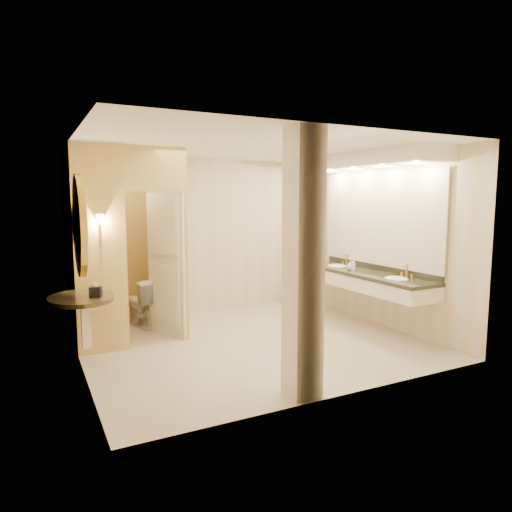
{
  "coord_description": "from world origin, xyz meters",
  "views": [
    {
      "loc": [
        -2.76,
        -5.59,
        2.0
      ],
      "look_at": [
        0.17,
        0.2,
        1.19
      ],
      "focal_mm": 32.0,
      "sensor_mm": 36.0,
      "label": 1
    }
  ],
  "objects": [
    {
      "name": "wall_right",
      "position": [
        2.25,
        0.0,
        1.35
      ],
      "size": [
        0.02,
        4.0,
        2.7
      ],
      "primitive_type": "cube",
      "color": "beige",
      "rests_on": "floor"
    },
    {
      "name": "soap_bottle_c",
      "position": [
        1.84,
        0.1,
        0.97
      ],
      "size": [
        0.08,
        0.08,
        0.19
      ],
      "primitive_type": "imported",
      "rotation": [
        0.0,
        0.0,
        0.1
      ],
      "color": "#C6B28C",
      "rests_on": "vanity"
    },
    {
      "name": "console_shelf",
      "position": [
        -2.21,
        0.0,
        1.34
      ],
      "size": [
        0.92,
        0.92,
        1.91
      ],
      "color": "black",
      "rests_on": "floor"
    },
    {
      "name": "toilet",
      "position": [
        -1.16,
        1.5,
        0.39
      ],
      "size": [
        0.59,
        0.84,
        0.78
      ],
      "primitive_type": "imported",
      "rotation": [
        0.0,
        0.0,
        3.36
      ],
      "color": "white",
      "rests_on": "floor"
    },
    {
      "name": "ceiling",
      "position": [
        0.0,
        0.0,
        2.7
      ],
      "size": [
        4.5,
        4.5,
        0.0
      ],
      "primitive_type": "plane",
      "rotation": [
        3.14,
        0.0,
        0.0
      ],
      "color": "white",
      "rests_on": "wall_back"
    },
    {
      "name": "floor",
      "position": [
        0.0,
        0.0,
        0.0
      ],
      "size": [
        4.5,
        4.5,
        0.0
      ],
      "primitive_type": "plane",
      "color": "beige",
      "rests_on": "ground"
    },
    {
      "name": "pillar",
      "position": [
        -0.32,
        -1.8,
        1.35
      ],
      "size": [
        0.31,
        0.31,
        2.7
      ],
      "primitive_type": "cube",
      "color": "silver",
      "rests_on": "floor"
    },
    {
      "name": "wall_sconce",
      "position": [
        -1.93,
        0.43,
        1.73
      ],
      "size": [
        0.14,
        0.14,
        0.42
      ],
      "color": "gold",
      "rests_on": "toilet_closet"
    },
    {
      "name": "tissue_box",
      "position": [
        -2.08,
        -0.11,
        0.94
      ],
      "size": [
        0.16,
        0.16,
        0.12
      ],
      "primitive_type": "cube",
      "rotation": [
        0.0,
        0.0,
        -0.36
      ],
      "color": "black",
      "rests_on": "console_shelf"
    },
    {
      "name": "vanity",
      "position": [
        1.98,
        -0.04,
        1.63
      ],
      "size": [
        0.75,
        2.77,
        2.09
      ],
      "color": "silver",
      "rests_on": "floor"
    },
    {
      "name": "wall_front",
      "position": [
        0.0,
        -2.0,
        1.35
      ],
      "size": [
        4.5,
        0.02,
        2.7
      ],
      "primitive_type": "cube",
      "color": "beige",
      "rests_on": "floor"
    },
    {
      "name": "soap_bottle_a",
      "position": [
        1.91,
        0.26,
        0.95
      ],
      "size": [
        0.08,
        0.08,
        0.14
      ],
      "primitive_type": "imported",
      "rotation": [
        0.0,
        0.0,
        -0.23
      ],
      "color": "beige",
      "rests_on": "vanity"
    },
    {
      "name": "wall_left",
      "position": [
        -2.25,
        0.0,
        1.35
      ],
      "size": [
        0.02,
        4.0,
        2.7
      ],
      "primitive_type": "cube",
      "color": "beige",
      "rests_on": "floor"
    },
    {
      "name": "soap_bottle_b",
      "position": [
        1.85,
        0.19,
        0.94
      ],
      "size": [
        0.13,
        0.13,
        0.13
      ],
      "primitive_type": "imported",
      "rotation": [
        0.0,
        0.0,
        0.35
      ],
      "color": "silver",
      "rests_on": "vanity"
    },
    {
      "name": "wall_back",
      "position": [
        0.0,
        2.0,
        1.35
      ],
      "size": [
        4.5,
        0.02,
        2.7
      ],
      "primitive_type": "cube",
      "color": "beige",
      "rests_on": "floor"
    },
    {
      "name": "toilet_closet",
      "position": [
        -1.12,
        0.97,
        1.39
      ],
      "size": [
        1.5,
        1.55,
        2.7
      ],
      "color": "#D4BE6F",
      "rests_on": "floor"
    }
  ]
}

